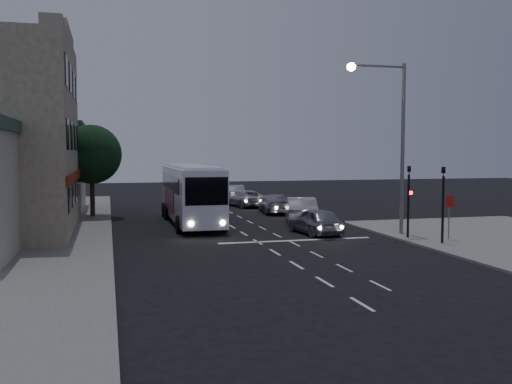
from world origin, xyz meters
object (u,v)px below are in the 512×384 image
object	(u,v)px
car_suv	(316,221)
car_sedan_b	(275,204)
street_tree	(91,152)
tour_bus	(191,192)
traffic_signal_side	(443,195)
streetlight	(392,128)
car_sedan_c	(246,198)
car_sedan_a	(301,210)
regulatory_sign	(450,210)
car_extra	(234,193)
traffic_signal_main	(409,192)

from	to	relation	value
car_suv	car_sedan_b	bearing A→B (deg)	-100.92
street_tree	tour_bus	bearing A→B (deg)	-38.77
traffic_signal_side	streetlight	xyz separation A→B (m)	(-0.96, 3.40, 3.31)
car_sedan_c	traffic_signal_side	world-z (taller)	traffic_signal_side
car_sedan_a	car_sedan_b	size ratio (longest dim) A/B	1.04
tour_bus	regulatory_sign	bearing A→B (deg)	-41.75
car_suv	car_sedan_b	xyz separation A→B (m)	(0.93, 11.02, -0.03)
tour_bus	streetlight	size ratio (longest dim) A/B	1.32
car_extra	traffic_signal_side	size ratio (longest dim) A/B	1.10
car_sedan_a	traffic_signal_side	size ratio (longest dim) A/B	1.22
car_sedan_b	car_extra	size ratio (longest dim) A/B	1.06
car_sedan_a	car_extra	bearing A→B (deg)	-73.81
tour_bus	car_sedan_b	world-z (taller)	tour_bus
car_sedan_b	street_tree	xyz separation A→B (m)	(-12.86, 0.20, 3.80)
car_sedan_b	traffic_signal_side	distance (m)	16.52
car_sedan_a	tour_bus	bearing A→B (deg)	1.43
car_sedan_c	car_sedan_b	bearing A→B (deg)	90.28
car_suv	tour_bus	bearing A→B (deg)	-53.33
regulatory_sign	car_extra	bearing A→B (deg)	101.76
tour_bus	regulatory_sign	distance (m)	15.49
car_suv	traffic_signal_main	bearing A→B (deg)	135.99
tour_bus	traffic_signal_main	world-z (taller)	traffic_signal_main
car_sedan_c	traffic_signal_side	xyz separation A→B (m)	(4.50, -21.43, 1.75)
regulatory_sign	streetlight	bearing A→B (deg)	128.75
street_tree	car_sedan_c	bearing A→B (deg)	23.45
car_sedan_a	streetlight	distance (m)	8.58
tour_bus	traffic_signal_main	xyz separation A→B (m)	(9.77, -9.40, 0.45)
car_extra	car_sedan_b	bearing A→B (deg)	100.92
traffic_signal_main	regulatory_sign	size ratio (longest dim) A/B	1.86
car_sedan_c	street_tree	world-z (taller)	street_tree
car_sedan_c	street_tree	distance (m)	13.64
regulatory_sign	street_tree	world-z (taller)	street_tree
car_sedan_c	regulatory_sign	world-z (taller)	regulatory_sign
streetlight	car_sedan_a	bearing A→B (deg)	113.50
tour_bus	car_suv	xyz separation A→B (m)	(5.89, -6.37, -1.24)
tour_bus	car_sedan_a	xyz separation A→B (m)	(6.71, -1.52, -1.15)
car_suv	street_tree	xyz separation A→B (m)	(-11.93, 11.22, 3.77)
traffic_signal_main	street_tree	world-z (taller)	street_tree
car_sedan_a	street_tree	size ratio (longest dim) A/B	0.81
regulatory_sign	traffic_signal_side	bearing A→B (deg)	-136.08
tour_bus	street_tree	size ratio (longest dim) A/B	1.92
traffic_signal_side	regulatory_sign	distance (m)	1.61
car_extra	streetlight	distance (m)	23.95
car_sedan_a	traffic_signal_main	size ratio (longest dim) A/B	1.22
car_extra	street_tree	distance (m)	16.42
car_sedan_c	regulatory_sign	xyz separation A→B (m)	(5.50, -20.47, 0.93)
tour_bus	car_extra	xyz separation A→B (m)	(6.14, 15.21, -1.22)
car_sedan_a	car_extra	xyz separation A→B (m)	(-0.57, 16.73, -0.08)
traffic_signal_side	street_tree	distance (m)	23.24
car_sedan_c	traffic_signal_main	size ratio (longest dim) A/B	1.18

